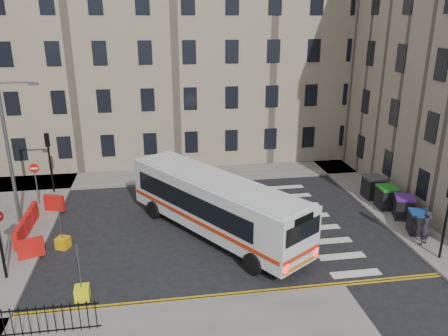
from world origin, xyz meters
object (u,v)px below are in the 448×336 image
object	(u,v)px
wheelie_bin_d	(373,187)
bollard_chevron	(82,293)
wheelie_bin_c	(386,197)
wheelie_bin_a	(418,222)
streetlamp	(9,153)
wheelie_bin_b	(403,207)
bollard_yellow	(63,243)
pedestrian	(425,228)
bus	(215,203)
wheelie_bin_e	(373,187)

from	to	relation	value
wheelie_bin_d	bollard_chevron	bearing A→B (deg)	-154.45
wheelie_bin_c	wheelie_bin_a	bearing A→B (deg)	-86.49
streetlamp	wheelie_bin_b	distance (m)	22.71
streetlamp	bollard_chevron	size ratio (longest dim) A/B	13.57
bollard_yellow	bollard_chevron	bearing A→B (deg)	-70.85
wheelie_bin_d	bollard_yellow	world-z (taller)	wheelie_bin_d
bollard_yellow	bollard_chevron	world-z (taller)	same
pedestrian	bollard_chevron	world-z (taller)	pedestrian
bus	wheelie_bin_d	bearing A→B (deg)	-16.99
streetlamp	pedestrian	xyz separation A→B (m)	(21.54, -6.14, -3.24)
bollard_chevron	wheelie_bin_b	bearing A→B (deg)	15.90
wheelie_bin_b	wheelie_bin_e	world-z (taller)	wheelie_bin_b
wheelie_bin_c	wheelie_bin_e	size ratio (longest dim) A/B	1.18
streetlamp	wheelie_bin_c	xyz separation A→B (m)	(21.96, -1.50, -3.48)
streetlamp	wheelie_bin_a	bearing A→B (deg)	-12.56
wheelie_bin_a	bollard_yellow	world-z (taller)	wheelie_bin_a
pedestrian	bollard_chevron	bearing A→B (deg)	-19.89
bus	wheelie_bin_e	distance (m)	11.68
wheelie_bin_d	wheelie_bin_c	bearing A→B (deg)	-88.50
wheelie_bin_c	bollard_yellow	world-z (taller)	wheelie_bin_c
bus	pedestrian	distance (m)	11.00
wheelie_bin_d	bollard_chevron	world-z (taller)	wheelie_bin_d
wheelie_bin_b	wheelie_bin_a	bearing A→B (deg)	-76.52
wheelie_bin_a	streetlamp	bearing A→B (deg)	-174.69
pedestrian	bollard_chevron	size ratio (longest dim) A/B	3.16
wheelie_bin_d	pedestrian	xyz separation A→B (m)	(-0.39, -6.32, 0.21)
wheelie_bin_b	bollard_chevron	size ratio (longest dim) A/B	2.52
streetlamp	wheelie_bin_e	size ratio (longest dim) A/B	6.91
wheelie_bin_d	bollard_chevron	distance (m)	19.15
wheelie_bin_a	wheelie_bin_e	size ratio (longest dim) A/B	1.17
bus	wheelie_bin_b	bearing A→B (deg)	-33.20
wheelie_bin_b	wheelie_bin_d	world-z (taller)	wheelie_bin_d
streetlamp	wheelie_bin_e	xyz separation A→B (m)	(22.12, 0.47, -3.59)
wheelie_bin_c	wheelie_bin_d	size ratio (longest dim) A/B	0.96
wheelie_bin_a	wheelie_bin_e	xyz separation A→B (m)	(0.14, 5.36, -0.04)
wheelie_bin_a	bollard_chevron	distance (m)	17.63
wheelie_bin_a	bollard_chevron	world-z (taller)	wheelie_bin_a
wheelie_bin_d	wheelie_bin_e	distance (m)	0.37
wheelie_bin_b	bollard_yellow	world-z (taller)	wheelie_bin_b
wheelie_bin_e	pedestrian	world-z (taller)	pedestrian
bus	bollard_yellow	world-z (taller)	bus
bus	pedestrian	xyz separation A→B (m)	(10.52, -3.13, -0.77)
wheelie_bin_a	wheelie_bin_b	size ratio (longest dim) A/B	0.91
wheelie_bin_d	bus	bearing A→B (deg)	-163.44
wheelie_bin_c	wheelie_bin_e	distance (m)	1.97
wheelie_bin_a	pedestrian	world-z (taller)	pedestrian
wheelie_bin_a	wheelie_bin_e	world-z (taller)	wheelie_bin_a
streetlamp	pedestrian	world-z (taller)	streetlamp
bollard_chevron	bus	bearing A→B (deg)	37.96
wheelie_bin_a	bus	bearing A→B (deg)	-171.90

